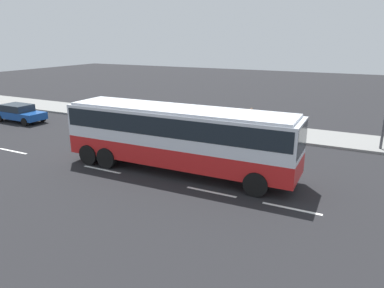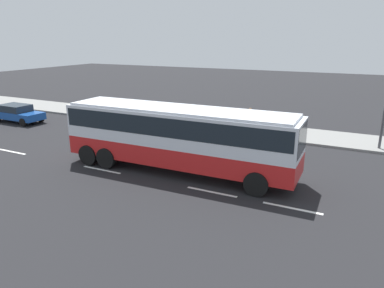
% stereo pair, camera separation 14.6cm
% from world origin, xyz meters
% --- Properties ---
extents(ground_plane, '(120.00, 120.00, 0.00)m').
position_xyz_m(ground_plane, '(0.00, 0.00, 0.00)').
color(ground_plane, black).
extents(sidewalk_curb, '(80.00, 4.00, 0.15)m').
position_xyz_m(sidewalk_curb, '(0.00, 9.35, 0.07)').
color(sidewalk_curb, gray).
rests_on(sidewalk_curb, ground_plane).
extents(lane_centreline, '(37.64, 0.16, 0.01)m').
position_xyz_m(lane_centreline, '(1.18, -2.05, 0.00)').
color(lane_centreline, white).
rests_on(lane_centreline, ground_plane).
extents(coach_bus, '(12.12, 2.93, 3.32)m').
position_xyz_m(coach_bus, '(-0.47, -0.42, 2.06)').
color(coach_bus, red).
rests_on(coach_bus, ground_plane).
extents(car_blue_saloon, '(4.40, 1.93, 1.42)m').
position_xyz_m(car_blue_saloon, '(-17.51, 3.57, 0.76)').
color(car_blue_saloon, '#194799').
rests_on(car_blue_saloon, ground_plane).
extents(pedestrian_near_curb, '(0.32, 0.32, 1.78)m').
position_xyz_m(pedestrian_near_curb, '(0.61, 8.18, 1.19)').
color(pedestrian_near_curb, '#38334C').
rests_on(pedestrian_near_curb, sidewalk_curb).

